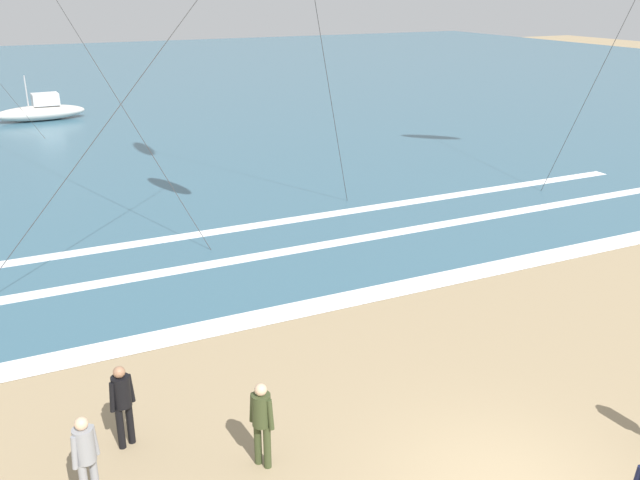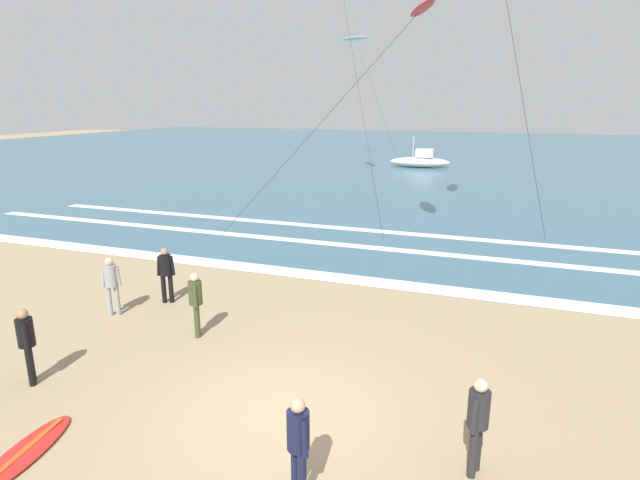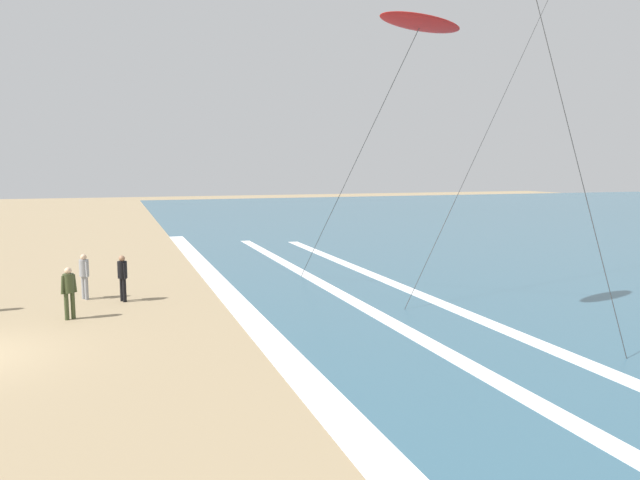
% 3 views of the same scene
% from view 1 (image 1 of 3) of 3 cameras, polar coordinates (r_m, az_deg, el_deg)
% --- Properties ---
extents(ocean_surface, '(140.00, 90.00, 0.01)m').
position_cam_1_polar(ocean_surface, '(59.79, -19.69, 11.87)').
color(ocean_surface, '#386075').
rests_on(ocean_surface, ground).
extents(wave_foam_shoreline, '(51.71, 0.87, 0.01)m').
position_cam_1_polar(wave_foam_shoreline, '(18.25, 3.83, -4.61)').
color(wave_foam_shoreline, white).
rests_on(wave_foam_shoreline, ocean_surface).
extents(wave_foam_mid_break, '(39.12, 0.56, 0.01)m').
position_cam_1_polar(wave_foam_mid_break, '(20.57, -7.63, -1.78)').
color(wave_foam_mid_break, white).
rests_on(wave_foam_mid_break, ocean_surface).
extents(wave_foam_outer_break, '(36.08, 0.58, 0.01)m').
position_cam_1_polar(wave_foam_outer_break, '(22.96, -9.89, 0.49)').
color(wave_foam_outer_break, white).
rests_on(wave_foam_outer_break, ocean_surface).
extents(surfer_mid_group, '(0.48, 0.34, 1.60)m').
position_cam_1_polar(surfer_mid_group, '(11.65, -18.88, -16.38)').
color(surfer_mid_group, gray).
rests_on(surfer_mid_group, ground).
extents(surfer_right_near, '(0.34, 0.48, 1.60)m').
position_cam_1_polar(surfer_right_near, '(11.86, -4.87, -14.46)').
color(surfer_right_near, '#384223').
rests_on(surfer_right_near, ground).
extents(surfer_left_far, '(0.50, 0.32, 1.60)m').
position_cam_1_polar(surfer_left_far, '(12.75, -16.09, -12.55)').
color(surfer_left_far, black).
rests_on(surfer_left_far, ground).
extents(offshore_boat, '(5.28, 1.96, 2.70)m').
position_cam_1_polar(offshore_boat, '(45.37, -22.16, 9.87)').
color(offshore_boat, beige).
rests_on(offshore_boat, ground).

